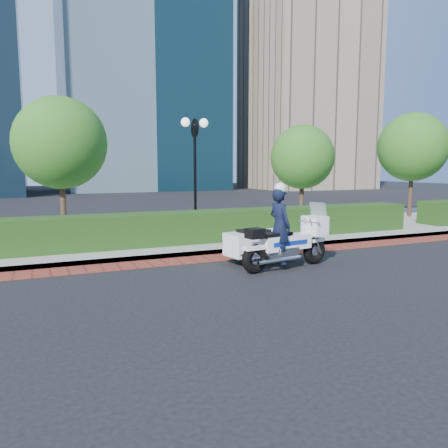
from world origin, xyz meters
name	(u,v)px	position (x,y,z in m)	size (l,w,h in m)	color
ground	(228,270)	(0.00, 0.00, 0.00)	(120.00, 120.00, 0.00)	black
brick_strip	(207,259)	(0.00, 1.50, 0.01)	(60.00, 1.00, 0.01)	maroon
sidewalk	(164,234)	(0.00, 6.00, 0.07)	(60.00, 8.00, 0.15)	gray
hedge_main	(183,227)	(0.00, 3.60, 0.65)	(18.00, 1.20, 1.00)	black
lamppost	(195,157)	(1.00, 5.20, 2.96)	(1.02, 0.70, 4.21)	black
tree_b	(60,143)	(-3.50, 6.50, 3.43)	(3.20, 3.20, 4.89)	#332319
tree_c	(302,157)	(6.50, 6.50, 3.05)	(2.80, 2.80, 4.30)	#332319
tree_d	(413,147)	(13.00, 6.50, 3.61)	(3.40, 3.40, 5.16)	#332319
tower_right	(307,77)	(28.00, 38.00, 14.00)	(14.00, 12.00, 28.00)	gray
police_motorcycle	(273,238)	(1.24, -0.08, 0.76)	(2.73, 1.95, 2.21)	black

